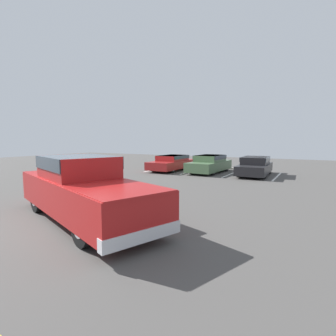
{
  "coord_description": "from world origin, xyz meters",
  "views": [
    {
      "loc": [
        6.32,
        -5.13,
        2.37
      ],
      "look_at": [
        0.14,
        5.87,
        1.0
      ],
      "focal_mm": 28.0,
      "sensor_mm": 36.0,
      "label": 1
    }
  ],
  "objects": [
    {
      "name": "stall_stripe_a",
      "position": [
        -4.63,
        12.8,
        0.0
      ],
      "size": [
        0.12,
        4.28,
        0.01
      ],
      "primitive_type": "cube",
      "color": "white",
      "rests_on": "ground_plane"
    },
    {
      "name": "stall_stripe_c",
      "position": [
        1.3,
        12.8,
        0.0
      ],
      "size": [
        0.12,
        4.28,
        0.01
      ],
      "primitive_type": "cube",
      "color": "white",
      "rests_on": "ground_plane"
    },
    {
      "name": "parked_sedan_c",
      "position": [
        2.89,
        12.77,
        0.66
      ],
      "size": [
        1.91,
        4.6,
        1.24
      ],
      "rotation": [
        0.0,
        0.0,
        -1.54
      ],
      "color": "#232326",
      "rests_on": "ground_plane"
    },
    {
      "name": "parked_sedan_a",
      "position": [
        -3.28,
        12.61,
        0.63
      ],
      "size": [
        1.9,
        4.8,
        1.16
      ],
      "rotation": [
        0.0,
        0.0,
        -1.58
      ],
      "color": "maroon",
      "rests_on": "ground_plane"
    },
    {
      "name": "parked_sedan_b",
      "position": [
        -0.28,
        12.76,
        0.67
      ],
      "size": [
        1.99,
        4.61,
        1.25
      ],
      "rotation": [
        0.0,
        0.0,
        -1.61
      ],
      "color": "#4C6B47",
      "rests_on": "ground_plane"
    },
    {
      "name": "pickup_truck",
      "position": [
        0.47,
        0.23,
        0.94
      ],
      "size": [
        6.5,
        3.96,
        1.88
      ],
      "rotation": [
        0.0,
        0.0,
        -0.35
      ],
      "color": "#A51919",
      "rests_on": "ground_plane"
    },
    {
      "name": "wheel_stop_curb",
      "position": [
        0.82,
        15.57,
        0.07
      ],
      "size": [
        1.79,
        0.2,
        0.14
      ],
      "primitive_type": "cube",
      "color": "#B7B2A8",
      "rests_on": "ground_plane"
    },
    {
      "name": "stall_stripe_d",
      "position": [
        4.27,
        12.8,
        0.0
      ],
      "size": [
        0.12,
        4.28,
        0.01
      ],
      "primitive_type": "cube",
      "color": "white",
      "rests_on": "ground_plane"
    },
    {
      "name": "ground_plane",
      "position": [
        0.0,
        0.0,
        0.0
      ],
      "size": [
        60.0,
        60.0,
        0.0
      ],
      "primitive_type": "plane",
      "color": "#4C4947"
    },
    {
      "name": "stall_stripe_b",
      "position": [
        -1.66,
        12.8,
        0.0
      ],
      "size": [
        0.12,
        4.28,
        0.01
      ],
      "primitive_type": "cube",
      "color": "white",
      "rests_on": "ground_plane"
    }
  ]
}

